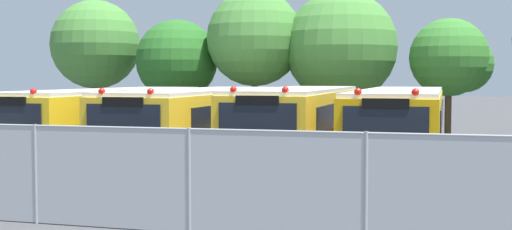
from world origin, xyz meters
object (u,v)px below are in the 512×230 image
school_bus_0 (109,120)px  tree_1 (176,61)px  traffic_cone (37,196)px  school_bus_1 (199,121)px  tree_3 (340,46)px  school_bus_3 (401,125)px  tree_2 (255,38)px  tree_4 (453,59)px  school_bus_2 (299,123)px  tree_0 (93,45)px

school_bus_0 → tree_1: 9.82m
traffic_cone → school_bus_1: bearing=85.4°
tree_3 → school_bus_0: bearing=-124.3°
school_bus_1 → tree_3: 10.66m
school_bus_1 → school_bus_3: school_bus_3 is taller
tree_2 → traffic_cone: tree_2 is taller
tree_3 → tree_1: bearing=-178.2°
school_bus_1 → tree_4: size_ratio=2.12×
school_bus_1 → school_bus_2: (3.41, -0.11, 0.02)m
school_bus_3 → tree_4: (1.60, 9.44, 2.22)m
tree_1 → school_bus_0: bearing=-81.7°
tree_2 → school_bus_1: bearing=-85.6°
school_bus_2 → tree_2: tree_2 is taller
school_bus_1 → tree_2: 9.99m
school_bus_0 → tree_2: size_ratio=1.64×
school_bus_0 → tree_2: (2.66, 9.38, 3.32)m
school_bus_0 → tree_0: tree_0 is taller
school_bus_0 → tree_3: 12.11m
school_bus_0 → tree_1: (-1.37, 9.46, 2.26)m
tree_0 → tree_1: bearing=-6.0°
school_bus_0 → school_bus_1: (3.38, -0.02, 0.01)m
tree_0 → tree_1: size_ratio=1.20×
school_bus_2 → tree_1: tree_1 is taller
school_bus_0 → tree_1: size_ratio=2.01×
school_bus_0 → traffic_cone: 8.88m
school_bus_2 → traffic_cone: (-4.08, -8.25, -1.13)m
school_bus_1 → school_bus_3: bearing=177.8°
tree_0 → tree_3: tree_3 is taller
tree_2 → tree_3: 4.00m
school_bus_3 → tree_2: tree_2 is taller
school_bus_0 → tree_4: tree_4 is taller
school_bus_0 → school_bus_1: 3.38m
tree_1 → tree_2: bearing=-1.1°
tree_1 → school_bus_1: bearing=-63.4°
school_bus_1 → school_bus_0: bearing=-0.5°
tree_3 → traffic_cone: 18.95m
tree_0 → tree_3: (12.76, -0.24, -0.20)m
school_bus_0 → school_bus_1: bearing=-179.7°
tree_3 → tree_4: tree_3 is taller
tree_1 → traffic_cone: bearing=-77.1°
tree_3 → tree_4: 5.06m
tree_2 → traffic_cone: size_ratio=14.02×
school_bus_1 → tree_3: size_ratio=1.68×
school_bus_0 → tree_0: size_ratio=1.67×
school_bus_1 → tree_1: 10.84m
school_bus_0 → tree_3: (6.63, 9.72, 2.90)m
school_bus_3 → tree_1: size_ratio=1.99×
school_bus_1 → school_bus_3: 6.63m
tree_0 → tree_2: (8.79, -0.58, 0.21)m
school_bus_1 → school_bus_3: (6.63, -0.23, 0.01)m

